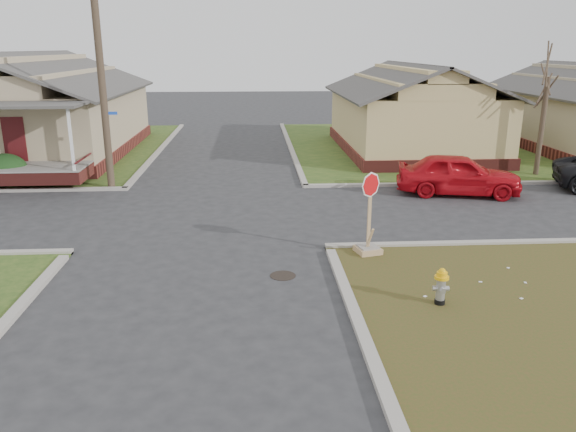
{
  "coord_description": "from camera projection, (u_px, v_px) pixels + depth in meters",
  "views": [
    {
      "loc": [
        1.53,
        -13.41,
        5.46
      ],
      "look_at": [
        2.42,
        1.0,
        1.1
      ],
      "focal_mm": 35.0,
      "sensor_mm": 36.0,
      "label": 1
    }
  ],
  "objects": [
    {
      "name": "utility_pole",
      "position": [
        101.0,
        69.0,
        21.21
      ],
      "size": [
        1.8,
        0.28,
        9.0
      ],
      "color": "#453428",
      "rests_on": "ground"
    },
    {
      "name": "fire_hydrant",
      "position": [
        441.0,
        284.0,
        12.19
      ],
      "size": [
        0.31,
        0.31,
        0.84
      ],
      "rotation": [
        0.0,
        0.0,
        -0.11
      ],
      "color": "black",
      "rests_on": "ground"
    },
    {
      "name": "curbs",
      "position": [
        210.0,
        214.0,
        19.08
      ],
      "size": [
        80.0,
        40.0,
        0.12
      ],
      "primitive_type": null,
      "color": "#A49D94",
      "rests_on": "ground"
    },
    {
      "name": "red_sedan",
      "position": [
        458.0,
        174.0,
        21.45
      ],
      "size": [
        4.92,
        2.83,
        1.58
      ],
      "primitive_type": "imported",
      "rotation": [
        0.0,
        0.0,
        1.35
      ],
      "color": "red",
      "rests_on": "ground"
    },
    {
      "name": "ground",
      "position": [
        196.0,
        270.0,
        14.3
      ],
      "size": [
        120.0,
        120.0,
        0.0
      ],
      "primitive_type": "plane",
      "color": "#2A2A2D",
      "rests_on": "ground"
    },
    {
      "name": "tree_mid_right",
      "position": [
        542.0,
        127.0,
        24.25
      ],
      "size": [
        0.22,
        0.22,
        4.2
      ],
      "primitive_type": "cylinder",
      "color": "#453428",
      "rests_on": "verge_far_right"
    },
    {
      "name": "corner_house",
      "position": [
        30.0,
        111.0,
        28.99
      ],
      "size": [
        10.1,
        15.5,
        5.3
      ],
      "color": "maroon",
      "rests_on": "ground"
    },
    {
      "name": "manhole",
      "position": [
        283.0,
        276.0,
        13.95
      ],
      "size": [
        0.64,
        0.64,
        0.01
      ],
      "primitive_type": "cylinder",
      "color": "black",
      "rests_on": "ground"
    },
    {
      "name": "side_house_yellow",
      "position": [
        411.0,
        111.0,
        30.02
      ],
      "size": [
        7.6,
        11.6,
        4.7
      ],
      "color": "maroon",
      "rests_on": "ground"
    },
    {
      "name": "hedge_right",
      "position": [
        6.0,
        170.0,
        22.75
      ],
      "size": [
        1.6,
        1.31,
        1.22
      ],
      "primitive_type": "ellipsoid",
      "color": "black",
      "rests_on": "verge_far_left"
    },
    {
      "name": "stop_sign",
      "position": [
        368.0,
        236.0,
        15.25
      ],
      "size": [
        0.64,
        0.63,
        2.26
      ],
      "rotation": [
        0.0,
        0.0,
        0.25
      ],
      "color": "tan",
      "rests_on": "ground"
    }
  ]
}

